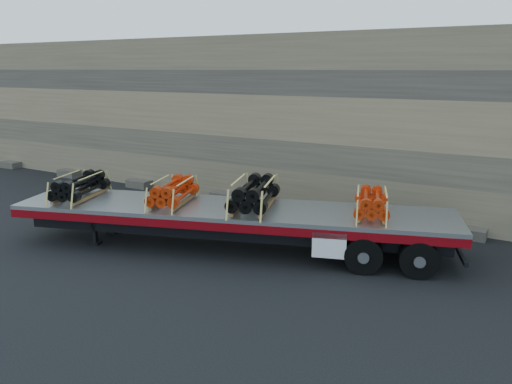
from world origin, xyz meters
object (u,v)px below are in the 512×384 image
(bundle_front, at_px, (80,187))
(bundle_midfront, at_px, (173,192))
(trailer, at_px, (231,228))
(bundle_rear, at_px, (371,204))
(bundle_midrear, at_px, (254,195))

(bundle_front, xyz_separation_m, bundle_midfront, (3.17, 1.02, -0.01))
(trailer, height_order, bundle_rear, bundle_rear)
(bundle_front, distance_m, bundle_rear, 9.59)
(trailer, distance_m, bundle_midrear, 1.36)
(bundle_rear, bearing_deg, trailer, 180.00)
(trailer, bearing_deg, bundle_front, -180.00)
(bundle_midfront, relative_size, bundle_midrear, 0.86)
(trailer, bearing_deg, bundle_rear, -0.00)
(trailer, distance_m, bundle_rear, 4.46)
(bundle_midrear, bearing_deg, bundle_front, 180.00)
(bundle_front, xyz_separation_m, bundle_midrear, (5.72, 1.84, 0.05))
(trailer, xyz_separation_m, bundle_midrear, (0.72, 0.23, 1.13))
(bundle_midfront, bearing_deg, bundle_midrear, -0.00)
(bundle_midfront, xyz_separation_m, bundle_midrear, (2.55, 0.82, 0.06))
(bundle_front, relative_size, bundle_midrear, 0.88)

